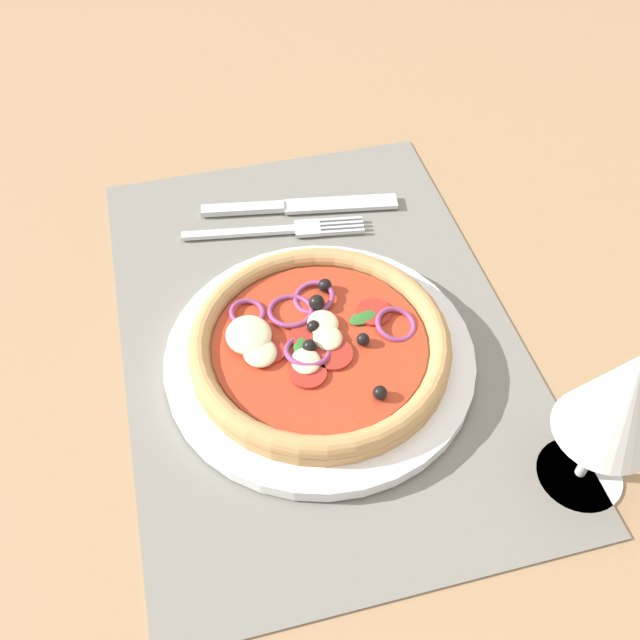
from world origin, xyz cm
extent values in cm
cube|color=#9E7A56|center=(0.00, 0.00, -1.20)|extent=(190.00, 140.00, 2.40)
cube|color=slate|center=(0.00, 0.00, 0.20)|extent=(48.70, 33.79, 0.40)
cylinder|color=white|center=(3.78, -0.69, 1.01)|extent=(25.92, 25.92, 1.21)
cylinder|color=tan|center=(3.78, -0.69, 2.11)|extent=(21.56, 21.56, 1.00)
torus|color=tan|center=(3.78, -0.69, 2.97)|extent=(21.64, 21.64, 1.80)
cylinder|color=#B7381E|center=(3.78, -0.69, 2.76)|extent=(17.68, 17.68, 0.30)
ellipsoid|color=beige|center=(2.15, 0.30, 3.34)|extent=(2.88, 2.59, 0.86)
ellipsoid|color=beige|center=(3.92, -5.68, 3.37)|extent=(3.03, 2.73, 0.91)
ellipsoid|color=beige|center=(5.62, -2.30, 3.31)|extent=(2.63, 2.37, 0.79)
ellipsoid|color=beige|center=(3.72, -0.50, 3.31)|extent=(2.67, 2.40, 0.80)
ellipsoid|color=beige|center=(2.03, -6.23, 3.54)|extent=(4.17, 3.76, 1.25)
sphere|color=black|center=(0.01, 0.35, 3.59)|extent=(1.36, 1.36, 1.36)
sphere|color=black|center=(-1.85, 1.20, 3.51)|extent=(1.20, 1.20, 1.20)
sphere|color=black|center=(10.12, 2.46, 3.48)|extent=(1.13, 1.13, 1.13)
sphere|color=black|center=(4.71, 2.71, 3.45)|extent=(1.07, 1.07, 1.07)
sphere|color=black|center=(4.39, -1.69, 3.50)|extent=(1.17, 1.17, 1.17)
sphere|color=black|center=(2.40, -0.88, 3.46)|extent=(1.09, 1.09, 1.09)
torus|color=#8E3D75|center=(0.21, -2.27, 3.16)|extent=(4.02, 4.00, 0.82)
torus|color=#8E3D75|center=(-1.01, -0.10, 3.16)|extent=(3.71, 3.68, 1.31)
torus|color=#8E3D75|center=(-0.73, -5.88, 3.16)|extent=(3.10, 3.10, 0.82)
torus|color=#8E3D75|center=(3.60, 5.89, 3.16)|extent=(3.62, 3.55, 1.45)
torus|color=#8E3D75|center=(4.58, -1.92, 3.16)|extent=(3.96, 3.89, 1.51)
cylinder|color=#A3281E|center=(3.83, -4.79, 3.06)|extent=(2.41, 2.41, 0.30)
cylinder|color=#A3281E|center=(1.80, 4.54, 3.06)|extent=(3.01, 3.01, 0.30)
cylinder|color=#A3281E|center=(2.89, -1.50, 3.06)|extent=(2.88, 2.88, 0.30)
cylinder|color=#A3281E|center=(6.72, -2.36, 3.06)|extent=(2.93, 2.93, 0.30)
cylinder|color=#A3281E|center=(5.28, 0.00, 3.06)|extent=(3.33, 3.33, 0.30)
ellipsoid|color=#2D6B28|center=(2.17, 3.61, 3.11)|extent=(1.93, 3.02, 0.30)
ellipsoid|color=#2D6B28|center=(2.82, 0.06, 3.11)|extent=(3.08, 2.81, 0.30)
ellipsoid|color=#2D6B28|center=(4.13, -2.27, 3.11)|extent=(3.00, 1.88, 0.30)
cube|color=silver|center=(-13.54, -4.57, 0.62)|extent=(2.60, 11.17, 0.44)
cube|color=silver|center=(-12.49, 2.19, 0.62)|extent=(2.56, 2.83, 0.44)
cube|color=silver|center=(-11.07, 5.43, 0.62)|extent=(0.98, 4.32, 0.44)
cube|color=silver|center=(-11.67, 5.52, 0.62)|extent=(0.98, 4.32, 0.44)
cube|color=silver|center=(-12.26, 5.61, 0.62)|extent=(0.98, 4.32, 0.44)
cube|color=silver|center=(-12.85, 5.70, 0.62)|extent=(0.98, 4.32, 0.44)
cube|color=silver|center=(-16.87, -3.53, 0.71)|extent=(2.66, 8.50, 0.62)
cube|color=silver|center=(-15.23, 6.34, 0.62)|extent=(3.88, 11.77, 0.44)
cylinder|color=silver|center=(18.78, 15.70, 0.20)|extent=(6.40, 6.40, 0.40)
cylinder|color=silver|center=(18.78, 15.70, 3.40)|extent=(0.80, 0.80, 6.00)
cone|color=silver|center=(18.78, 15.70, 10.65)|extent=(7.20, 7.20, 8.50)
cone|color=#4C993D|center=(18.78, 15.70, 9.86)|extent=(5.37, 5.37, 6.13)
camera|label=1|loc=(40.25, -9.92, 49.36)|focal=40.97mm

